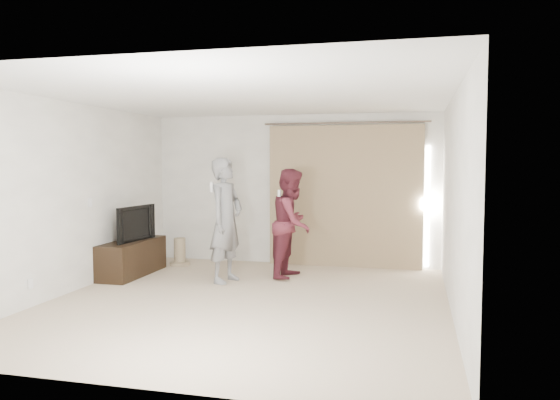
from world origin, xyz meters
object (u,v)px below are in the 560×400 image
(tv, at_px, (131,223))
(person_woman, at_px, (292,223))
(tv_console, at_px, (132,258))
(person_man, at_px, (226,220))

(tv, xyz_separation_m, person_woman, (2.49, 0.46, 0.02))
(tv_console, xyz_separation_m, person_woman, (2.49, 0.46, 0.57))
(tv_console, xyz_separation_m, person_man, (1.61, -0.10, 0.65))
(tv_console, xyz_separation_m, tv, (0.00, 0.00, 0.55))
(person_man, bearing_deg, tv, 176.39)
(tv, xyz_separation_m, person_man, (1.61, -0.10, 0.10))
(tv_console, distance_m, person_woman, 2.59)
(tv, bearing_deg, tv_console, 0.00)
(tv_console, height_order, tv, tv)
(person_man, xyz_separation_m, person_woman, (0.88, 0.56, -0.08))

